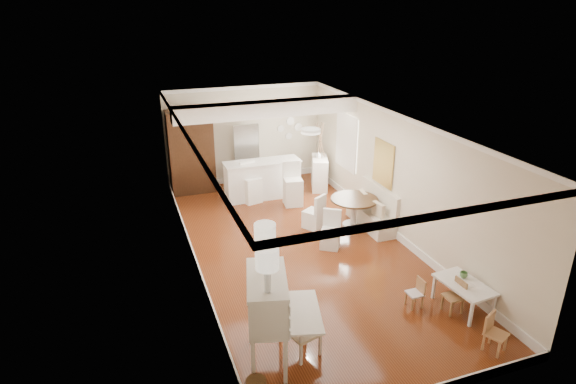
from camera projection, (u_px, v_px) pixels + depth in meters
room at (297, 157)px, 9.98m from camera, size 9.00×9.04×2.82m
secretary_bureau at (267, 319)px, 6.98m from camera, size 1.37×1.39×1.43m
gustavian_armchair at (303, 331)px, 7.21m from camera, size 0.59×0.59×0.82m
kids_table at (463, 296)px, 8.34m from camera, size 0.69×1.05×0.50m
kids_chair_a at (453, 296)px, 8.23m from camera, size 0.30×0.30×0.61m
kids_chair_b at (415, 293)px, 8.39m from camera, size 0.26×0.26×0.54m
kids_chair_c at (496, 334)px, 7.30m from camera, size 0.40×0.40×0.63m
banquette at (371, 207)px, 11.30m from camera, size 0.52×1.60×0.98m
dining_table at (354, 213)px, 11.27m from camera, size 1.36×1.36×0.75m
slip_chair_near at (330, 230)px, 10.36m from camera, size 0.56×0.56×0.83m
slip_chair_far at (314, 211)px, 11.26m from camera, size 0.56×0.57×0.85m
breakfast_counter at (262, 179)px, 12.97m from camera, size 2.05×0.65×1.03m
bar_stool_left at (251, 183)px, 12.65m from camera, size 0.53×0.53×1.09m
bar_stool_right at (293, 184)px, 12.47m from camera, size 0.52×0.52×1.14m
pantry_cabinet at (191, 152)px, 13.15m from camera, size 1.20×0.60×2.30m
fridge at (258, 154)px, 13.81m from camera, size 0.75×0.65×1.80m
sideboard at (319, 173)px, 13.64m from camera, size 0.72×1.03×0.90m
pencil_cup at (464, 275)px, 8.41m from camera, size 0.17×0.17×0.11m
branch_vase at (318, 155)px, 13.46m from camera, size 0.22×0.22×0.17m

